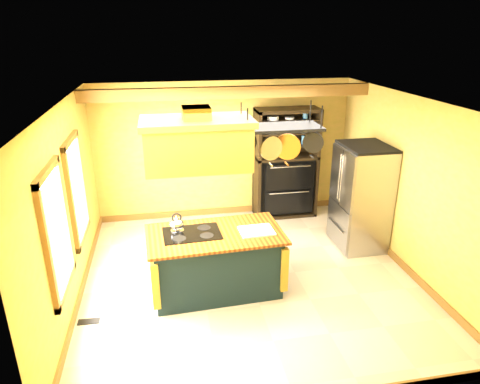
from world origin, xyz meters
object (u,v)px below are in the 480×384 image
object	(u,v)px
range_hood	(197,142)
refrigerator	(360,199)
hutch	(285,174)
kitchen_island	(215,261)
pot_rack	(280,134)

from	to	relation	value
range_hood	refrigerator	distance (m)	3.29
hutch	kitchen_island	bearing A→B (deg)	-125.09
kitchen_island	range_hood	xyz separation A→B (m)	(-0.20, -0.00, 1.78)
refrigerator	hutch	bearing A→B (deg)	119.80
range_hood	hutch	distance (m)	3.45
refrigerator	hutch	distance (m)	1.80
refrigerator	pot_rack	bearing A→B (deg)	-152.12
pot_rack	refrigerator	bearing A→B (deg)	27.88
range_hood	hutch	world-z (taller)	range_hood
range_hood	pot_rack	distance (m)	1.11
range_hood	refrigerator	world-z (taller)	range_hood
pot_rack	refrigerator	xyz separation A→B (m)	(1.73, 0.92, -1.43)
range_hood	refrigerator	xyz separation A→B (m)	(2.84, 0.92, -1.38)
range_hood	kitchen_island	bearing A→B (deg)	0.18
kitchen_island	pot_rack	distance (m)	2.04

